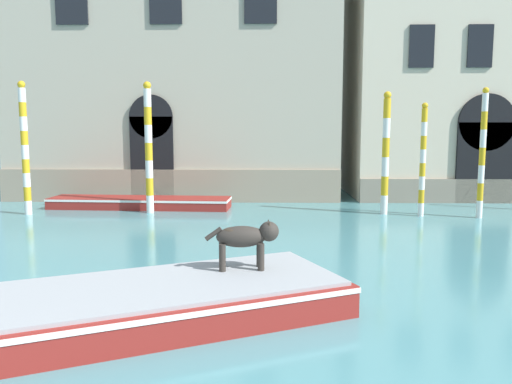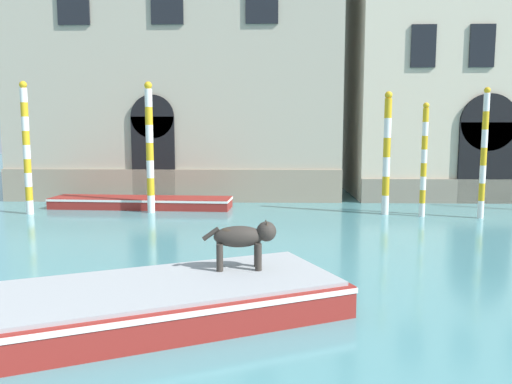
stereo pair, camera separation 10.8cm
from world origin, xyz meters
The scene contains 9 objects.
palazzo_right centered at (12.44, 21.21, 8.32)m, with size 11.19×6.13×16.67m.
boat_foreground centered at (1.27, 5.46, 0.30)m, with size 6.63×4.68×0.56m.
dog_on_deck centered at (2.80, 6.43, 1.10)m, with size 1.24×0.44×0.83m.
boat_moored_near_palazzo centered at (-1.62, 16.57, 0.21)m, with size 6.79×1.77×0.40m.
mooring_pole_0 centered at (-1.00, 15.54, 2.30)m, with size 0.27×0.27×4.55m.
mooring_pole_2 centered at (-5.13, 15.09, 2.29)m, with size 0.25×0.25×4.54m.
mooring_pole_3 centered at (8.33, 15.03, 1.92)m, with size 0.20×0.20×3.80m.
mooring_pole_4 centered at (10.16, 14.73, 2.15)m, with size 0.20×0.20×4.27m.
mooring_pole_5 centered at (7.18, 15.42, 2.12)m, with size 0.26×0.26×4.19m.
Camera 2 is at (3.26, -1.75, 2.87)m, focal length 35.00 mm.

